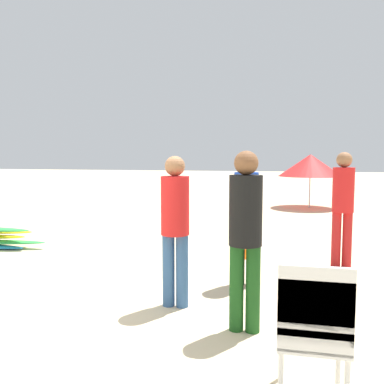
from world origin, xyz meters
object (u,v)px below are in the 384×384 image
object	(u,v)px
lifeguard_near_right	(245,228)
lifeguard_far_right	(246,211)
lifeguard_near_center	(343,201)
beach_umbrella_left	(310,165)
stacked_plastic_chairs	(314,322)
lifeguard_near_left	(175,221)
traffic_cone_near	(242,241)

from	to	relation	value
lifeguard_near_right	lifeguard_far_right	distance (m)	1.46
lifeguard_near_center	beach_umbrella_left	distance (m)	7.29
stacked_plastic_chairs	lifeguard_near_right	world-z (taller)	lifeguard_near_right
lifeguard_far_right	beach_umbrella_left	bearing A→B (deg)	81.16
stacked_plastic_chairs	lifeguard_near_left	xyz separation A→B (m)	(-1.40, 1.60, 0.39)
lifeguard_near_center	beach_umbrella_left	world-z (taller)	lifeguard_near_center
lifeguard_near_center	lifeguard_far_right	size ratio (longest dim) A/B	1.02
lifeguard_near_left	beach_umbrella_left	xyz separation A→B (m)	(2.02, 9.42, 0.40)
lifeguard_near_left	lifeguard_near_center	xyz separation A→B (m)	(2.07, 2.14, 0.04)
lifeguard_near_center	traffic_cone_near	world-z (taller)	lifeguard_near_center
stacked_plastic_chairs	lifeguard_far_right	world-z (taller)	lifeguard_far_right
lifeguard_near_left	lifeguard_near_right	xyz separation A→B (m)	(0.83, -0.49, 0.03)
beach_umbrella_left	traffic_cone_near	xyz separation A→B (m)	(-1.51, -6.98, -1.12)
lifeguard_near_right	traffic_cone_near	bearing A→B (deg)	96.15
stacked_plastic_chairs	lifeguard_near_center	xyz separation A→B (m)	(0.67, 3.74, 0.42)
lifeguard_near_center	lifeguard_near_right	world-z (taller)	lifeguard_near_center
stacked_plastic_chairs	beach_umbrella_left	bearing A→B (deg)	86.77
lifeguard_near_center	lifeguard_far_right	world-z (taller)	lifeguard_near_center
stacked_plastic_chairs	lifeguard_near_center	bearing A→B (deg)	79.80
stacked_plastic_chairs	traffic_cone_near	xyz separation A→B (m)	(-0.88, 4.04, -0.34)
lifeguard_near_left	traffic_cone_near	distance (m)	2.60
stacked_plastic_chairs	beach_umbrella_left	world-z (taller)	beach_umbrella_left
lifeguard_near_left	traffic_cone_near	world-z (taller)	lifeguard_near_left
stacked_plastic_chairs	traffic_cone_near	world-z (taller)	stacked_plastic_chairs
lifeguard_near_left	lifeguard_far_right	world-z (taller)	lifeguard_far_right
lifeguard_near_center	traffic_cone_near	size ratio (longest dim) A/B	3.32
lifeguard_near_left	lifeguard_far_right	distance (m)	1.20
lifeguard_near_center	traffic_cone_near	distance (m)	1.76
lifeguard_near_right	traffic_cone_near	xyz separation A→B (m)	(-0.32, 2.93, -0.76)
beach_umbrella_left	stacked_plastic_chairs	bearing A→B (deg)	-93.23
beach_umbrella_left	traffic_cone_near	size ratio (longest dim) A/B	3.84
lifeguard_near_center	traffic_cone_near	xyz separation A→B (m)	(-1.56, 0.30, -0.76)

